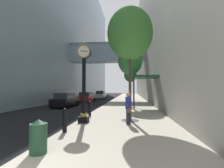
{
  "coord_description": "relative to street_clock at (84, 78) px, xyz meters",
  "views": [
    {
      "loc": [
        3.32,
        -3.41,
        2.13
      ],
      "look_at": [
        0.89,
        18.17,
        2.77
      ],
      "focal_mm": 26.51,
      "sensor_mm": 36.0,
      "label": 1
    }
  ],
  "objects": [
    {
      "name": "street_tree_near",
      "position": [
        2.74,
        0.95,
        2.9
      ],
      "size": [
        2.9,
        2.9,
        7.23
      ],
      "color": "#333335",
      "rests_on": "sidewalk_right"
    },
    {
      "name": "trash_bin",
      "position": [
        -0.07,
        -4.73,
        -2.1
      ],
      "size": [
        0.53,
        0.53,
        1.05
      ],
      "color": "#234C33",
      "rests_on": "sidewalk_right"
    },
    {
      "name": "bollard_nearest",
      "position": [
        -0.25,
        -2.24,
        -2.06
      ],
      "size": [
        0.21,
        0.21,
        1.1
      ],
      "color": "black",
      "rests_on": "sidewalk_right"
    },
    {
      "name": "street_tree_mid_near",
      "position": [
        2.74,
        8.11,
        2.32
      ],
      "size": [
        2.6,
        2.6,
        6.48
      ],
      "color": "#333335",
      "rests_on": "sidewalk_right"
    },
    {
      "name": "pedestrian_walking",
      "position": [
        2.64,
        -0.22,
        -1.67
      ],
      "size": [
        0.4,
        0.49,
        1.8
      ],
      "color": "#23232D",
      "rests_on": "sidewalk_right"
    },
    {
      "name": "car_red_far",
      "position": [
        -4.37,
        16.61,
        -1.99
      ],
      "size": [
        2.17,
        4.08,
        1.61
      ],
      "color": "#AD191E",
      "rests_on": "ground"
    },
    {
      "name": "building_block_left",
      "position": [
        -13.03,
        23.81,
        14.29
      ],
      "size": [
        23.32,
        80.0,
        34.24
      ],
      "color": "#849EB2",
      "rests_on": "ground"
    },
    {
      "name": "street_clock",
      "position": [
        0.0,
        0.0,
        0.0
      ],
      "size": [
        0.84,
        0.55,
        4.79
      ],
      "color": "black",
      "rests_on": "sidewalk_right"
    },
    {
      "name": "car_black_near",
      "position": [
        -4.85,
        9.09,
        -1.97
      ],
      "size": [
        2.17,
        4.37,
        1.66
      ],
      "color": "black",
      "rests_on": "ground"
    },
    {
      "name": "storefront_awning",
      "position": [
        4.17,
        7.7,
        0.51
      ],
      "size": [
        2.4,
        3.6,
        3.3
      ],
      "color": "#235138",
      "rests_on": "sidewalk_right"
    },
    {
      "name": "ground_plane",
      "position": [
        -0.55,
        20.82,
        -2.77
      ],
      "size": [
        110.0,
        110.0,
        0.0
      ],
      "primitive_type": "plane",
      "color": "black",
      "rests_on": "ground"
    },
    {
      "name": "building_block_right",
      "position": [
        9.91,
        23.82,
        10.99
      ],
      "size": [
        9.0,
        80.0,
        27.53
      ],
      "color": "gray",
      "rests_on": "ground"
    },
    {
      "name": "street_tree_mid_far",
      "position": [
        2.74,
        15.28,
        1.4
      ],
      "size": [
        1.86,
        1.86,
        5.15
      ],
      "color": "#333335",
      "rests_on": "sidewalk_right"
    },
    {
      "name": "bollard_third",
      "position": [
        -0.25,
        2.45,
        -2.06
      ],
      "size": [
        0.21,
        0.21,
        1.1
      ],
      "color": "black",
      "rests_on": "sidewalk_right"
    },
    {
      "name": "sidewalk_right",
      "position": [
        2.43,
        23.82,
        -2.7
      ],
      "size": [
        5.97,
        80.0,
        0.14
      ],
      "primitive_type": "cube",
      "color": "#BCB29E",
      "rests_on": "ground"
    },
    {
      "name": "car_silver_mid",
      "position": [
        -3.53,
        25.13,
        -1.94
      ],
      "size": [
        2.02,
        4.19,
        1.74
      ],
      "color": "#B7BABF",
      "rests_on": "ground"
    }
  ]
}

